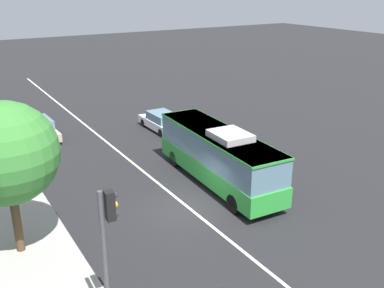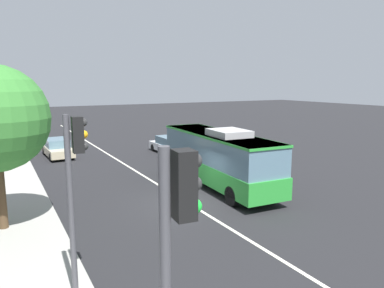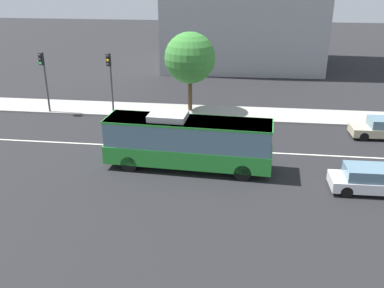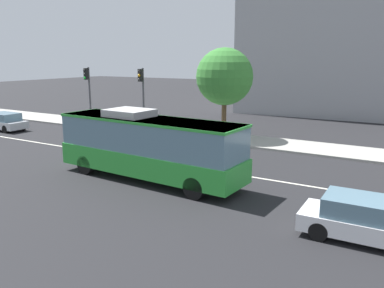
{
  "view_description": "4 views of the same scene",
  "coord_description": "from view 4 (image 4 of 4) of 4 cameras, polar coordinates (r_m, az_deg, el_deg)",
  "views": [
    {
      "loc": [
        -17.28,
        10.34,
        10.99
      ],
      "look_at": [
        4.42,
        -2.93,
        1.56
      ],
      "focal_mm": 40.92,
      "sensor_mm": 36.0,
      "label": 1
    },
    {
      "loc": [
        -15.66,
        8.25,
        6.01
      ],
      "look_at": [
        4.58,
        -2.88,
        2.07
      ],
      "focal_mm": 33.91,
      "sensor_mm": 36.0,
      "label": 2
    },
    {
      "loc": [
        4.93,
        -26.54,
        11.26
      ],
      "look_at": [
        1.95,
        -3.17,
        1.67
      ],
      "focal_mm": 39.97,
      "sensor_mm": 36.0,
      "label": 3
    },
    {
      "loc": [
        13.12,
        -18.19,
        5.99
      ],
      "look_at": [
        4.5,
        -3.57,
        2.25
      ],
      "focal_mm": 36.82,
      "sensor_mm": 36.0,
      "label": 4
    }
  ],
  "objects": [
    {
      "name": "sedan_silver",
      "position": [
        36.74,
        -25.65,
        2.95
      ],
      "size": [
        4.53,
        1.88,
        1.46
      ],
      "rotation": [
        0.0,
        0.0,
        3.12
      ],
      "color": "#B7BABF",
      "rests_on": "ground_plane"
    },
    {
      "name": "traffic_light_mid_block",
      "position": [
        31.28,
        -7.27,
        7.87
      ],
      "size": [
        0.34,
        0.62,
        5.2
      ],
      "rotation": [
        0.0,
        0.0,
        -1.63
      ],
      "color": "#47474C",
      "rests_on": "ground_plane"
    },
    {
      "name": "lane_centre_line",
      "position": [
        23.21,
        -5.11,
        -2.57
      ],
      "size": [
        76.0,
        0.16,
        0.01
      ],
      "primitive_type": "cube",
      "color": "silver",
      "rests_on": "ground_plane"
    },
    {
      "name": "street_tree_kerbside_left",
      "position": [
        29.39,
        4.75,
        9.67
      ],
      "size": [
        4.21,
        4.21,
        6.73
      ],
      "color": "#4C3823",
      "rests_on": "ground_plane"
    },
    {
      "name": "traffic_light_near_corner",
      "position": [
        34.72,
        -14.83,
        8.0
      ],
      "size": [
        0.34,
        0.62,
        5.2
      ],
      "rotation": [
        0.0,
        0.0,
        -1.66
      ],
      "color": "#47474C",
      "rests_on": "ground_plane"
    },
    {
      "name": "transit_bus",
      "position": [
        19.48,
        -6.34,
        -0.05
      ],
      "size": [
        10.12,
        3.05,
        3.46
      ],
      "rotation": [
        0.0,
        0.0,
        -0.06
      ],
      "color": "green",
      "rests_on": "ground_plane"
    },
    {
      "name": "sidewalk_kerb",
      "position": [
        29.86,
        3.8,
        0.95
      ],
      "size": [
        80.0,
        3.76,
        0.14
      ],
      "primitive_type": "cube",
      "color": "#9E9B93",
      "rests_on": "ground_plane"
    },
    {
      "name": "sedan_white",
      "position": [
        14.5,
        24.17,
        -10.03
      ],
      "size": [
        4.53,
        1.88,
        1.46
      ],
      "rotation": [
        0.0,
        0.0,
        0.02
      ],
      "color": "white",
      "rests_on": "ground_plane"
    },
    {
      "name": "ground_plane",
      "position": [
        23.22,
        -5.11,
        -2.59
      ],
      "size": [
        160.0,
        160.0,
        0.0
      ],
      "primitive_type": "plane",
      "color": "black"
    },
    {
      "name": "office_block_background",
      "position": [
        48.56,
        20.86,
        18.64
      ],
      "size": [
        19.22,
        15.84,
        23.8
      ],
      "rotation": [
        0.0,
        0.0,
        0.03
      ],
      "color": "#939399",
      "rests_on": "ground_plane"
    }
  ]
}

